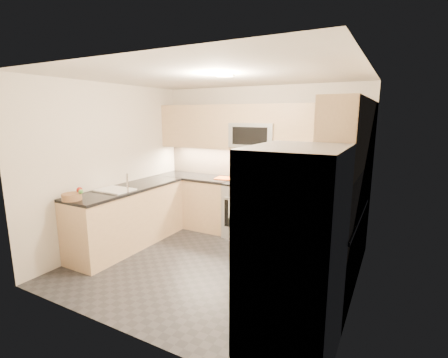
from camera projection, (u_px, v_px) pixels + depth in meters
floor at (212, 265)px, 4.45m from camera, size 3.60×3.20×0.00m
ceiling at (210, 76)px, 3.96m from camera, size 3.60×3.20×0.02m
wall_back at (259, 161)px, 5.58m from camera, size 3.60×0.02×2.50m
wall_front at (117, 206)px, 2.82m from camera, size 3.60×0.02×2.50m
wall_left at (112, 166)px, 5.04m from camera, size 0.02×3.20×2.50m
wall_right at (360, 191)px, 3.36m from camera, size 0.02×3.20×2.50m
base_cab_back_left at (197, 202)px, 5.99m from camera, size 1.42×0.60×0.90m
base_cab_back_right at (316, 220)px, 4.97m from camera, size 1.42×0.60×0.90m
base_cab_right at (329, 252)px, 3.79m from camera, size 0.60×1.70×0.90m
base_cab_peninsula at (129, 218)px, 5.06m from camera, size 0.60×2.00×0.90m
countertop_back_left at (196, 177)px, 5.90m from camera, size 1.42×0.63×0.04m
countertop_back_right at (318, 190)px, 4.88m from camera, size 1.42×0.63×0.04m
countertop_right at (331, 214)px, 3.69m from camera, size 0.63×1.70×0.04m
countertop_peninsula at (127, 189)px, 4.97m from camera, size 0.63×2.00×0.04m
upper_cab_back at (255, 128)px, 5.32m from camera, size 3.60×0.35×0.75m
upper_cab_right at (350, 134)px, 3.57m from camera, size 0.35×1.95×0.75m
backsplash_back at (258, 164)px, 5.59m from camera, size 3.60×0.01×0.51m
backsplash_right at (364, 188)px, 3.76m from camera, size 0.01×2.30×0.51m
gas_range at (250, 210)px, 5.46m from camera, size 0.76×0.65×0.91m
range_cooktop at (251, 183)px, 5.37m from camera, size 0.76×0.65×0.03m
oven_door_glass at (242, 216)px, 5.17m from camera, size 0.62×0.02×0.45m
oven_handle at (241, 200)px, 5.10m from camera, size 0.60×0.02×0.02m
microwave at (254, 135)px, 5.32m from camera, size 0.76×0.40×0.40m
microwave_door at (249, 136)px, 5.14m from camera, size 0.60×0.01×0.28m
refrigerator at (294, 258)px, 2.60m from camera, size 0.70×0.90×1.80m
fridge_handle_left at (242, 251)px, 2.61m from camera, size 0.02×0.02×1.20m
fridge_handle_right at (260, 237)px, 2.92m from camera, size 0.02×0.02×1.20m
sink_basin at (115, 195)px, 4.76m from camera, size 0.52×0.38×0.16m
faucet at (127, 183)px, 4.60m from camera, size 0.03×0.03×0.28m
utensil_bowl at (341, 184)px, 4.74m from camera, size 0.40×0.40×0.18m
cutting_board at (227, 178)px, 5.63m from camera, size 0.43×0.33×0.01m
fruit_basket at (72, 197)px, 4.21m from camera, size 0.32×0.32×0.09m
fruit_apple at (79, 190)px, 4.28m from camera, size 0.08×0.08×0.08m
fruit_pear at (81, 192)px, 4.19m from camera, size 0.06×0.06×0.06m
dish_towel_check at (233, 209)px, 5.18m from camera, size 0.16×0.04×0.31m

